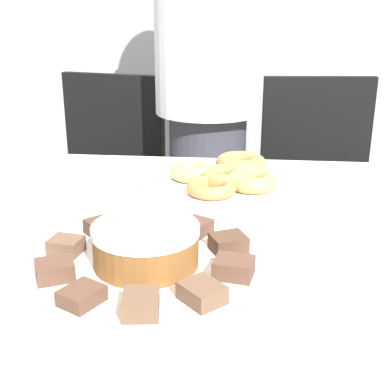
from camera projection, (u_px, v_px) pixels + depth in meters
name	position (u px, v px, depth m)	size (l,w,h in m)	color
table	(167.00, 271.00, 1.04)	(1.41, 0.93, 0.76)	silver
person_standing	(208.00, 94.00, 1.79)	(0.35, 0.35, 1.65)	#383842
office_chair_left	(101.00, 209.00, 1.96)	(0.52, 0.52, 0.91)	black
office_chair_right	(319.00, 217.00, 1.89)	(0.48, 0.48, 0.91)	black
plate_cake	(147.00, 266.00, 0.84)	(0.40, 0.40, 0.01)	white
plate_donuts	(224.00, 186.00, 1.21)	(0.38, 0.38, 0.01)	white
frosted_cake	(146.00, 245.00, 0.83)	(0.17, 0.17, 0.06)	brown
lamington_0	(196.00, 227.00, 0.95)	(0.06, 0.07, 0.02)	brown
lamington_1	(150.00, 221.00, 0.97)	(0.05, 0.06, 0.03)	brown
lamington_2	(103.00, 228.00, 0.94)	(0.07, 0.08, 0.03)	#513828
lamington_3	(66.00, 246.00, 0.88)	(0.06, 0.05, 0.03)	brown
lamington_4	(55.00, 270.00, 0.79)	(0.07, 0.07, 0.03)	brown
lamington_5	(82.00, 296.00, 0.73)	(0.07, 0.07, 0.02)	brown
lamington_6	(141.00, 304.00, 0.71)	(0.06, 0.06, 0.03)	brown
lamington_7	(202.00, 293.00, 0.73)	(0.08, 0.08, 0.03)	brown
lamington_8	(234.00, 268.00, 0.80)	(0.07, 0.06, 0.03)	brown
lamington_9	(228.00, 243.00, 0.88)	(0.07, 0.07, 0.03)	#513828
donut_0	(224.00, 177.00, 1.20)	(0.11, 0.11, 0.03)	#C68447
donut_1	(253.00, 181.00, 1.17)	(0.11, 0.11, 0.04)	tan
donut_2	(241.00, 163.00, 1.29)	(0.12, 0.12, 0.04)	#C68447
donut_3	(193.00, 171.00, 1.24)	(0.11, 0.11, 0.04)	#E5AD66
donut_4	(212.00, 188.00, 1.14)	(0.11, 0.11, 0.03)	#C68447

